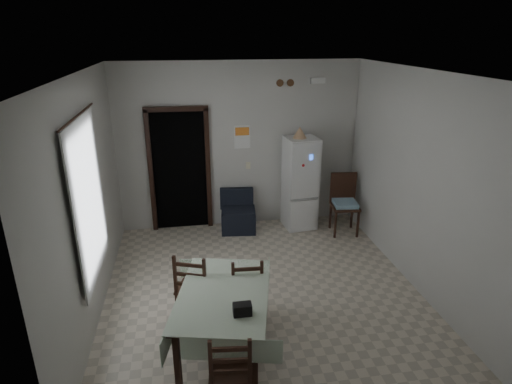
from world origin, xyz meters
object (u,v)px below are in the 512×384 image
at_px(navy_seat, 238,211).
at_px(dining_chair_near_head, 231,369).
at_px(dining_chair_far_right, 246,288).
at_px(dining_chair_far_left, 196,286).
at_px(fridge, 300,183).
at_px(dining_table, 224,322).
at_px(corner_chair, 345,205).

height_order(navy_seat, dining_chair_near_head, dining_chair_near_head).
relative_size(navy_seat, dining_chair_far_right, 0.80).
bearing_deg(dining_chair_near_head, dining_chair_far_left, -72.55).
bearing_deg(dining_chair_near_head, navy_seat, -91.88).
height_order(fridge, dining_chair_far_right, fridge).
xyz_separation_m(dining_chair_far_left, dining_chair_near_head, (0.27, -1.38, -0.03)).
bearing_deg(dining_table, dining_chair_near_head, -78.03).
xyz_separation_m(dining_chair_far_right, dining_chair_near_head, (-0.33, -1.28, 0.01)).
relative_size(dining_table, dining_chair_near_head, 1.57).
bearing_deg(dining_chair_near_head, corner_chair, -118.34).
bearing_deg(dining_chair_far_right, dining_table, 60.73).
relative_size(fridge, dining_chair_far_right, 1.83).
bearing_deg(dining_chair_far_right, navy_seat, -91.96).
bearing_deg(corner_chair, dining_chair_far_right, -127.45).
distance_m(fridge, dining_chair_far_left, 3.13).
bearing_deg(navy_seat, corner_chair, -6.56).
bearing_deg(corner_chair, dining_table, -125.56).
xyz_separation_m(fridge, dining_chair_far_left, (-1.93, -2.44, -0.34)).
height_order(dining_table, dining_chair_far_left, dining_chair_far_left).
relative_size(dining_table, dining_chair_far_right, 1.60).
distance_m(corner_chair, dining_chair_far_left, 3.32).
xyz_separation_m(dining_table, dining_chair_far_right, (0.32, 0.50, 0.08)).
bearing_deg(dining_chair_far_left, dining_table, 135.89).
height_order(fridge, dining_chair_far_left, fridge).
bearing_deg(dining_chair_near_head, dining_chair_far_right, -98.04).
xyz_separation_m(fridge, corner_chair, (0.70, -0.41, -0.30)).
xyz_separation_m(navy_seat, dining_table, (-0.54, -3.03, 0.01)).
relative_size(fridge, corner_chair, 1.57).
bearing_deg(navy_seat, dining_chair_far_right, -88.89).
height_order(corner_chair, dining_chair_far_left, corner_chair).
distance_m(corner_chair, dining_chair_near_head, 4.15).
bearing_deg(fridge, corner_chair, -35.94).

